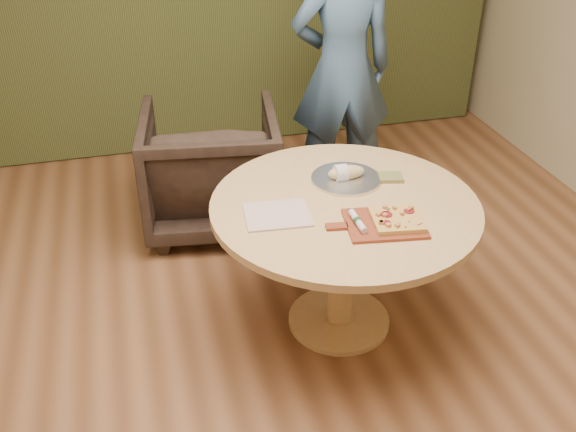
# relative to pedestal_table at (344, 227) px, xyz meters

# --- Properties ---
(room_shell) EXTENTS (5.04, 6.04, 2.84)m
(room_shell) POSITION_rel_pedestal_table_xyz_m (-0.38, -0.45, 0.79)
(room_shell) COLOR brown
(room_shell) RESTS_ON ground
(pedestal_table) EXTENTS (1.30, 1.30, 0.75)m
(pedestal_table) POSITION_rel_pedestal_table_xyz_m (0.00, 0.00, 0.00)
(pedestal_table) COLOR tan
(pedestal_table) RESTS_ON ground
(pizza_paddle) EXTENTS (0.46, 0.33, 0.01)m
(pizza_paddle) POSITION_rel_pedestal_table_xyz_m (0.10, -0.24, 0.15)
(pizza_paddle) COLOR brown
(pizza_paddle) RESTS_ON pedestal_table
(flatbread_pizza) EXTENTS (0.25, 0.25, 0.04)m
(flatbread_pizza) POSITION_rel_pedestal_table_xyz_m (0.16, -0.24, 0.17)
(flatbread_pizza) COLOR #D7AC54
(flatbread_pizza) RESTS_ON pizza_paddle
(cutlery_roll) EXTENTS (0.03, 0.20, 0.03)m
(cutlery_roll) POSITION_rel_pedestal_table_xyz_m (-0.02, -0.22, 0.17)
(cutlery_roll) COLOR silver
(cutlery_roll) RESTS_ON pizza_paddle
(newspaper) EXTENTS (0.32, 0.27, 0.01)m
(newspaper) POSITION_rel_pedestal_table_xyz_m (-0.34, -0.04, 0.15)
(newspaper) COLOR white
(newspaper) RESTS_ON pedestal_table
(serving_tray) EXTENTS (0.36, 0.36, 0.02)m
(serving_tray) POSITION_rel_pedestal_table_xyz_m (0.08, 0.21, 0.15)
(serving_tray) COLOR silver
(serving_tray) RESTS_ON pedestal_table
(bread_roll) EXTENTS (0.19, 0.09, 0.09)m
(bread_roll) POSITION_rel_pedestal_table_xyz_m (0.07, 0.21, 0.18)
(bread_roll) COLOR #D1BB7F
(bread_roll) RESTS_ON serving_tray
(green_packet) EXTENTS (0.14, 0.12, 0.02)m
(green_packet) POSITION_rel_pedestal_table_xyz_m (0.30, 0.16, 0.15)
(green_packet) COLOR brown
(green_packet) RESTS_ON pedestal_table
(armchair) EXTENTS (0.95, 0.90, 0.87)m
(armchair) POSITION_rel_pedestal_table_xyz_m (-0.48, 1.19, -0.17)
(armchair) COLOR black
(armchair) RESTS_ON ground
(person_standing) EXTENTS (0.72, 0.51, 1.87)m
(person_standing) POSITION_rel_pedestal_table_xyz_m (0.43, 1.33, 0.32)
(person_standing) COLOR #3B5B7C
(person_standing) RESTS_ON ground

